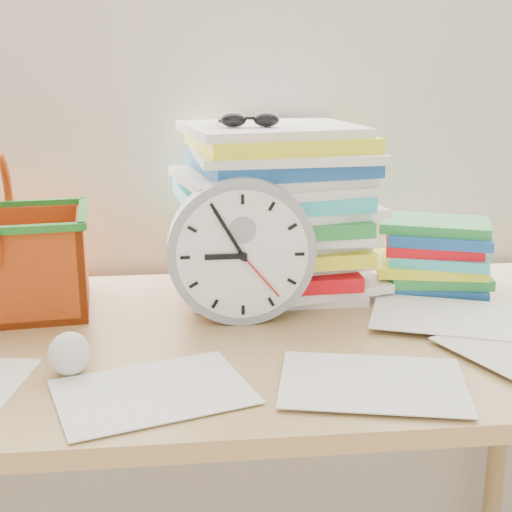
{
  "coord_description": "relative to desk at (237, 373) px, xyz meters",
  "views": [
    {
      "loc": [
        -0.09,
        0.46,
        1.22
      ],
      "look_at": [
        0.03,
        1.6,
        0.89
      ],
      "focal_mm": 50.0,
      "sensor_mm": 36.0,
      "label": 1
    }
  ],
  "objects": [
    {
      "name": "curtain",
      "position": [
        0.0,
        0.38,
        0.62
      ],
      "size": [
        2.4,
        0.01,
        2.5
      ],
      "primitive_type": "cube",
      "color": "silver",
      "rests_on": "room_shell"
    },
    {
      "name": "desk",
      "position": [
        0.0,
        0.0,
        0.0
      ],
      "size": [
        1.4,
        0.7,
        0.75
      ],
      "color": "#AA864F",
      "rests_on": "ground"
    },
    {
      "name": "paper_stack",
      "position": [
        0.1,
        0.22,
        0.24
      ],
      "size": [
        0.41,
        0.35,
        0.33
      ],
      "primitive_type": null,
      "rotation": [
        0.0,
        0.0,
        0.13
      ],
      "color": "white",
      "rests_on": "desk"
    },
    {
      "name": "clock",
      "position": [
        0.01,
        0.06,
        0.2
      ],
      "size": [
        0.26,
        0.05,
        0.26
      ],
      "primitive_type": "cylinder",
      "rotation": [
        1.57,
        0.0,
        0.0
      ],
      "color": "#8D929B",
      "rests_on": "desk"
    },
    {
      "name": "sunglasses",
      "position": [
        0.04,
        0.18,
        0.42
      ],
      "size": [
        0.13,
        0.11,
        0.03
      ],
      "primitive_type": null,
      "rotation": [
        0.0,
        0.0,
        -0.02
      ],
      "color": "black",
      "rests_on": "paper_stack"
    },
    {
      "name": "book_stack",
      "position": [
        0.42,
        0.19,
        0.15
      ],
      "size": [
        0.28,
        0.24,
        0.14
      ],
      "primitive_type": null,
      "rotation": [
        0.0,
        0.0,
        -0.22
      ],
      "color": "white",
      "rests_on": "desk"
    },
    {
      "name": "basket",
      "position": [
        -0.41,
        0.16,
        0.22
      ],
      "size": [
        0.32,
        0.26,
        0.29
      ],
      "primitive_type": null,
      "rotation": [
        0.0,
        0.0,
        0.11
      ],
      "color": "#C84C13",
      "rests_on": "desk"
    },
    {
      "name": "crumpled_ball",
      "position": [
        -0.26,
        -0.13,
        0.11
      ],
      "size": [
        0.07,
        0.07,
        0.07
      ],
      "primitive_type": "sphere",
      "color": "silver",
      "rests_on": "desk"
    },
    {
      "name": "scattered_papers",
      "position": [
        0.0,
        0.0,
        0.08
      ],
      "size": [
        1.26,
        0.42,
        0.02
      ],
      "primitive_type": null,
      "color": "white",
      "rests_on": "desk"
    }
  ]
}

